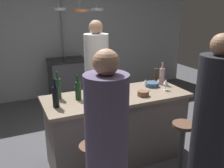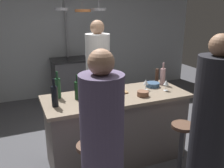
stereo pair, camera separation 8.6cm
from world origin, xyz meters
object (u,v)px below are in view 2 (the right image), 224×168
Objects in this scene: guest_right at (210,130)px; wine_bottle_green at (58,88)px; stove_range at (71,79)px; cutting_board at (113,92)px; wine_glass_by_chef at (146,82)px; guest_left at (102,156)px; wine_bottle_rose at (163,76)px; wine_bottle_red at (78,90)px; mixing_bowl_blue at (152,85)px; wine_bottle_dark at (55,96)px; wine_glass_near_right_guest at (166,83)px; mixing_bowl_ceramic at (94,99)px; chef at (98,82)px; bar_stool_right at (181,148)px; mixing_bowl_wooden at (143,94)px; pepper_mill at (157,76)px; wine_glass_near_left_guest at (77,85)px.

wine_bottle_green is (-1.24, 1.18, 0.23)m from guest_right.
stove_range is 2.39m from cutting_board.
wine_glass_by_chef is (1.11, -0.15, -0.02)m from wine_bottle_green.
guest_left is 1.75m from wine_bottle_rose.
mixing_bowl_blue is (1.07, 0.07, -0.09)m from wine_bottle_red.
stove_range is 2.83× the size of wine_bottle_dark.
cutting_board is 0.70m from wine_glass_near_right_guest.
wine_bottle_rose is at bearing 65.18° from wine_glass_near_right_guest.
stove_range is at bearing 82.50° from mixing_bowl_ceramic.
wine_glass_by_chef is 0.78× the size of mixing_bowl_ceramic.
wine_bottle_green is (0.08, 0.25, 0.01)m from wine_bottle_dark.
cutting_board is 1.03× the size of wine_bottle_rose.
bar_stool_right is at bearing -72.39° from chef.
mixing_bowl_blue is at bearing -168.82° from wine_bottle_rose.
stove_range is 3.48m from guest_left.
pepper_mill is at bearing 41.39° from mixing_bowl_wooden.
mixing_bowl_wooden is at bearing 107.94° from guest_right.
chef is 5.67× the size of wine_bottle_rose.
pepper_mill is (0.18, 0.86, 0.63)m from bar_stool_right.
stove_range is 6.10× the size of wine_glass_near_right_guest.
wine_bottle_rose is at bearing -46.20° from chef.
stove_range is at bearing 104.10° from mixing_bowl_blue.
wine_glass_near_right_guest is (1.42, -0.03, -0.02)m from wine_bottle_dark.
chef reaches higher than wine_glass_by_chef.
bar_stool_right is 2.08× the size of wine_bottle_green.
guest_right is 1.12m from mixing_bowl_blue.
guest_right is at bearing -82.91° from wine_glass_by_chef.
wine_glass_near_right_guest is at bearing -11.60° from wine_bottle_green.
wine_bottle_red reaches higher than bar_stool_right.
guest_right is at bearing -98.16° from pepper_mill.
guest_left is 11.34× the size of wine_glass_near_right_guest.
guest_right reaches higher than cutting_board.
mixing_bowl_ceramic is (0.14, -0.17, -0.07)m from wine_bottle_red.
wine_bottle_rose reaches higher than mixing_bowl_blue.
chef is 5.51× the size of cutting_board.
chef is 1.03m from wine_bottle_rose.
pepper_mill is at bearing 10.41° from cutting_board.
chef reaches higher than wine_glass_near_left_guest.
chef is 1.09m from mixing_bowl_ceramic.
guest_right reaches higher than pepper_mill.
guest_left is at bearing -104.13° from mixing_bowl_ceramic.
wine_glass_near_right_guest is (-0.07, -0.33, 0.00)m from pepper_mill.
wine_glass_near_left_guest reaches higher than bar_stool_right.
guest_left is (-0.62, -1.85, -0.05)m from chef.
stove_range is 1.61m from chef.
chef is at bearing 42.94° from wine_bottle_green.
wine_bottle_red is (-1.25, -0.11, -0.01)m from wine_bottle_rose.
guest_left is 1.41m from wine_glass_by_chef.
guest_left reaches higher than wine_glass_near_left_guest.
wine_glass_near_right_guest is (0.59, -0.98, 0.19)m from chef.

